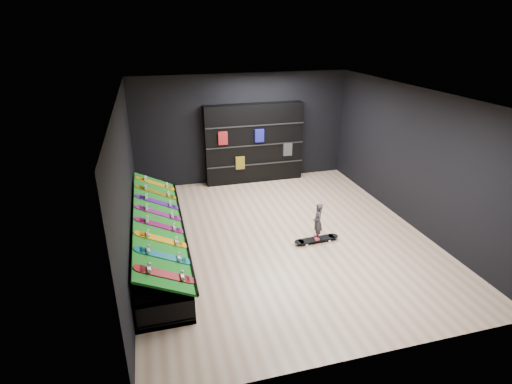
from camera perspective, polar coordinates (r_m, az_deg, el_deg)
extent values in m
cube|color=#CDAB8A|center=(8.64, 3.57, -6.27)|extent=(6.00, 7.00, 0.01)
cube|color=white|center=(7.64, 4.14, 13.75)|extent=(6.00, 7.00, 0.01)
cube|color=black|center=(11.24, -1.96, 9.02)|extent=(6.00, 0.02, 3.00)
cube|color=black|center=(5.17, 16.54, -9.94)|extent=(6.00, 0.02, 3.00)
cube|color=black|center=(7.64, -18.00, 0.96)|extent=(0.02, 7.00, 3.00)
cube|color=black|center=(9.39, 21.51, 4.54)|extent=(0.02, 7.00, 3.00)
cube|color=#0F6012|center=(7.94, -13.72, -3.95)|extent=(0.92, 4.50, 0.46)
cube|color=black|center=(11.24, -0.28, 6.95)|extent=(2.76, 0.32, 2.21)
imported|color=black|center=(8.33, 8.74, -5.16)|extent=(0.16, 0.20, 0.48)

